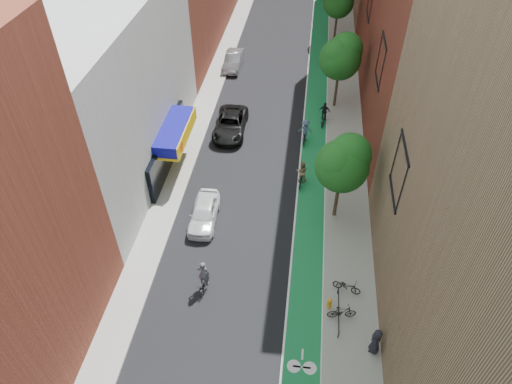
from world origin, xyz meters
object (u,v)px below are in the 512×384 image
(cyclist_lane_far, at_px, (305,132))
(fire_hydrant, at_px, (329,303))
(parked_car_black, at_px, (230,124))
(parked_car_silver, at_px, (234,60))
(cyclist_lead, at_px, (204,280))
(cyclist_lane_mid, at_px, (324,116))
(parked_car_white, at_px, (204,213))
(pedestrian, at_px, (376,341))
(cyclist_lane_near, at_px, (302,175))

(cyclist_lane_far, height_order, fire_hydrant, cyclist_lane_far)
(parked_car_black, distance_m, parked_car_silver, 11.51)
(cyclist_lead, distance_m, cyclist_lane_mid, 19.15)
(parked_car_black, relative_size, fire_hydrant, 7.13)
(parked_car_white, bearing_deg, cyclist_lead, -79.93)
(cyclist_lane_far, relative_size, fire_hydrant, 2.77)
(pedestrian, distance_m, fire_hydrant, 3.28)
(cyclist_lead, xyz_separation_m, cyclist_lane_far, (5.06, 15.07, 0.19))
(fire_hydrant, bearing_deg, parked_car_black, 116.97)
(cyclist_lead, distance_m, fire_hydrant, 7.18)
(cyclist_lead, xyz_separation_m, pedestrian, (9.46, -2.80, 0.23))
(parked_car_silver, relative_size, cyclist_lane_mid, 2.26)
(cyclist_lane_mid, distance_m, fire_hydrant, 18.51)
(parked_car_silver, xyz_separation_m, fire_hydrant, (9.90, -27.70, -0.20))
(parked_car_white, xyz_separation_m, fire_hydrant, (8.30, -5.88, -0.17))
(fire_hydrant, bearing_deg, parked_car_white, 144.69)
(cyclist_lead, relative_size, cyclist_lane_far, 1.06)
(fire_hydrant, bearing_deg, cyclist_lane_near, 101.47)
(cyclist_lead, distance_m, cyclist_lane_near, 11.06)
(pedestrian, bearing_deg, cyclist_lane_near, -147.94)
(parked_car_white, distance_m, cyclist_lane_far, 11.52)
(cyclist_lead, height_order, fire_hydrant, cyclist_lead)
(pedestrian, bearing_deg, cyclist_lane_far, -153.31)
(parked_car_black, bearing_deg, parked_car_white, -91.12)
(cyclist_lane_near, height_order, cyclist_lane_far, cyclist_lane_far)
(parked_car_white, relative_size, fire_hydrant, 5.57)
(parked_car_white, height_order, parked_car_black, parked_car_black)
(parked_car_silver, distance_m, fire_hydrant, 29.42)
(cyclist_lane_mid, bearing_deg, pedestrian, 108.51)
(pedestrian, bearing_deg, cyclist_lead, -93.62)
(cyclist_lead, distance_m, pedestrian, 9.87)
(cyclist_lane_far, height_order, pedestrian, cyclist_lane_far)
(parked_car_silver, bearing_deg, fire_hydrant, -69.92)
(cyclist_lead, height_order, cyclist_lane_near, cyclist_lead)
(cyclist_lead, bearing_deg, cyclist_lane_mid, -106.85)
(cyclist_lane_far, bearing_deg, parked_car_white, 60.69)
(cyclist_lane_far, xyz_separation_m, pedestrian, (4.40, -17.87, 0.03))
(cyclist_lane_near, relative_size, cyclist_lane_far, 0.97)
(parked_car_black, relative_size, cyclist_lane_near, 2.65)
(pedestrian, bearing_deg, fire_hydrant, -122.02)
(cyclist_lane_near, bearing_deg, cyclist_lead, 67.55)
(parked_car_silver, xyz_separation_m, cyclist_lane_far, (7.80, -12.12, 0.23))
(parked_car_white, distance_m, cyclist_lead, 5.49)
(cyclist_lane_near, relative_size, cyclist_lane_mid, 1.01)
(cyclist_lead, relative_size, fire_hydrant, 2.93)
(parked_car_silver, height_order, fire_hydrant, parked_car_silver)
(pedestrian, bearing_deg, parked_car_white, -114.76)
(parked_car_black, height_order, cyclist_lane_near, cyclist_lane_near)
(parked_car_silver, height_order, cyclist_lead, cyclist_lead)
(parked_car_black, distance_m, pedestrian, 21.41)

